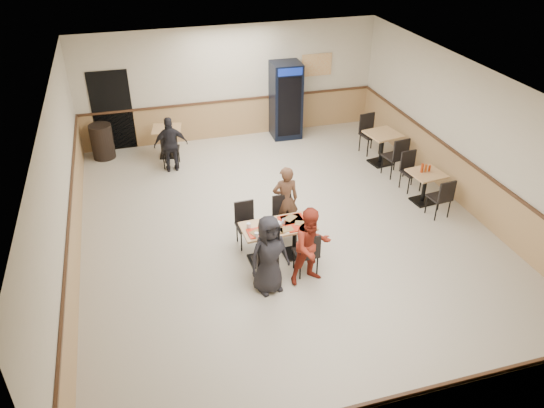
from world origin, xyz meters
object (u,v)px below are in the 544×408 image
object	(u,v)px
back_table	(168,138)
trash_bin	(102,141)
diner_woman_left	(269,255)
diner_man_opposite	(285,200)
side_table_far	(382,143)
diner_woman_right	(311,246)
side_table_near	(425,183)
lone_diner	(171,145)
pepsi_cooler	(286,100)
main_table	(278,236)

from	to	relation	value
back_table	trash_bin	world-z (taller)	trash_bin
diner_woman_left	trash_bin	distance (m)	6.68
diner_man_opposite	side_table_far	bearing A→B (deg)	-142.54
diner_woman_left	diner_woman_right	size ratio (longest dim) A/B	0.99
side_table_far	diner_man_opposite	bearing A→B (deg)	-145.11
diner_man_opposite	side_table_near	size ratio (longest dim) A/B	1.93
lone_diner	pepsi_cooler	size ratio (longest dim) A/B	0.67
lone_diner	trash_bin	xyz separation A→B (m)	(-1.60, 1.21, -0.24)
diner_man_opposite	back_table	size ratio (longest dim) A/B	1.74
main_table	diner_woman_left	bearing A→B (deg)	-117.90
diner_man_opposite	back_table	world-z (taller)	diner_man_opposite
side_table_far	trash_bin	xyz separation A→B (m)	(-6.63, 2.27, -0.10)
diner_man_opposite	back_table	xyz separation A→B (m)	(-1.83, 4.14, -0.22)
side_table_near	trash_bin	world-z (taller)	trash_bin
side_table_far	trash_bin	distance (m)	7.01
main_table	side_table_far	size ratio (longest dim) A/B	1.55
diner_woman_right	side_table_far	xyz separation A→B (m)	(3.24, 3.84, -0.19)
pepsi_cooler	diner_man_opposite	bearing A→B (deg)	-105.50
main_table	diner_woman_right	size ratio (longest dim) A/B	0.93
diner_man_opposite	lone_diner	world-z (taller)	diner_man_opposite
main_table	lone_diner	world-z (taller)	lone_diner
side_table_near	pepsi_cooler	bearing A→B (deg)	112.96
diner_woman_right	diner_man_opposite	world-z (taller)	diner_woman_right
diner_woman_right	side_table_near	size ratio (longest dim) A/B	1.95
back_table	pepsi_cooler	distance (m)	3.32
lone_diner	diner_woman_right	bearing A→B (deg)	111.09
diner_man_opposite	pepsi_cooler	world-z (taller)	pepsi_cooler
diner_woman_left	trash_bin	bearing A→B (deg)	101.25
diner_man_opposite	lone_diner	bearing A→B (deg)	-58.29
lone_diner	back_table	xyz separation A→B (m)	(0.00, 0.86, -0.18)
side_table_far	back_table	xyz separation A→B (m)	(-5.03, 1.92, -0.04)
diner_man_opposite	side_table_near	world-z (taller)	diner_man_opposite
lone_diner	trash_bin	world-z (taller)	lone_diner
diner_woman_left	pepsi_cooler	world-z (taller)	pepsi_cooler
diner_man_opposite	pepsi_cooler	size ratio (longest dim) A/B	0.70
diner_woman_left	back_table	size ratio (longest dim) A/B	1.76
main_table	pepsi_cooler	xyz separation A→B (m)	(1.83, 5.35, 0.55)
diner_man_opposite	side_table_far	xyz separation A→B (m)	(3.19, 2.23, -0.18)
diner_man_opposite	diner_woman_right	bearing A→B (deg)	91.11
lone_diner	trash_bin	size ratio (longest dim) A/B	1.55
diner_woman_left	side_table_far	size ratio (longest dim) A/B	1.66
back_table	diner_man_opposite	bearing A→B (deg)	-66.13
pepsi_cooler	trash_bin	size ratio (longest dim) A/B	2.31
diner_man_opposite	trash_bin	xyz separation A→B (m)	(-3.44, 4.49, -0.27)
main_table	diner_woman_right	world-z (taller)	diner_woman_right
diner_woman_left	side_table_far	world-z (taller)	diner_woman_left
diner_man_opposite	side_table_far	size ratio (longest dim) A/B	1.65
diner_woman_left	diner_man_opposite	distance (m)	1.82
diner_woman_left	side_table_near	xyz separation A→B (m)	(4.04, 1.88, -0.24)
diner_woman_right	diner_man_opposite	xyz separation A→B (m)	(0.04, 1.61, -0.01)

